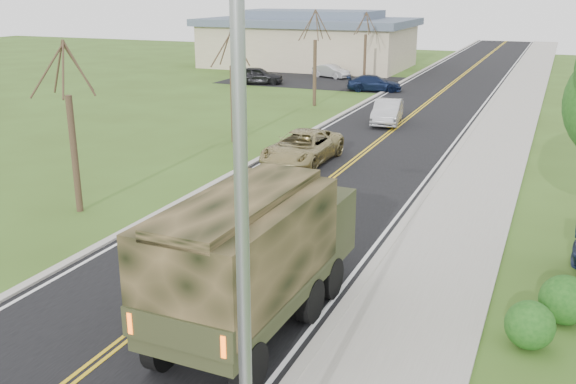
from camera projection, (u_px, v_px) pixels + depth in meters
The scene contains 16 objects.
road at pixel (433, 99), 46.95m from camera, with size 8.00×120.00×0.01m, color black.
curb_right at pixel (491, 102), 45.40m from camera, with size 0.30×120.00×0.12m, color #9E998E.
sidewalk_right at pixel (517, 104), 44.75m from camera, with size 3.20×120.00×0.10m, color #9E998E.
curb_left at pixel (378, 95), 48.48m from camera, with size 0.30×120.00×0.10m, color #9E998E.
street_light at pixel (236, 252), 8.24m from camera, with size 1.65×0.22×8.00m.
bare_tree_a at pixel (73, 140), 22.43m from camera, with size 1.93×2.26×6.08m.
bare_tree_b at pixel (233, 95), 33.01m from camera, with size 1.83×2.14×5.73m.
bare_tree_c at pixel (315, 65), 43.46m from camera, with size 2.04×2.39×6.42m.
bare_tree_d at pixel (365, 53), 54.06m from camera, with size 1.88×2.20×5.91m.
commercial_building at pixel (308, 40), 66.11m from camera, with size 25.50×21.50×5.65m.
military_truck at pixel (255, 250), 14.64m from camera, with size 2.59×7.02×3.47m.
suv_champagne at pixel (302, 148), 29.40m from camera, with size 2.45×5.32×1.48m, color #958754.
sedan_silver at pixel (387, 112), 38.15m from camera, with size 1.50×4.30×1.42m, color #BABBBF.
lot_car_dark at pixel (258, 75), 54.14m from camera, with size 1.73×4.29×1.46m, color black.
lot_car_silver at pixel (331, 71), 58.03m from camera, with size 1.27×3.63×1.20m, color silver.
lot_car_navy at pixel (374, 83), 50.38m from camera, with size 1.74×4.29×1.24m, color black.
Camera 1 is at (8.49, -7.26, 7.66)m, focal length 40.00 mm.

